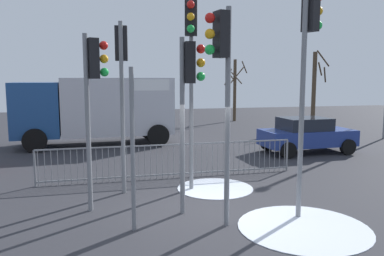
{
  "coord_description": "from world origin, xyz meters",
  "views": [
    {
      "loc": [
        -2.2,
        -8.3,
        3.06
      ],
      "look_at": [
        0.53,
        2.62,
        1.62
      ],
      "focal_mm": 36.03,
      "sensor_mm": 36.0,
      "label": 1
    }
  ],
  "objects_px": {
    "traffic_light_foreground_left": "(308,49)",
    "bare_tree_centre": "(315,88)",
    "car_blue_trailing": "(306,134)",
    "direction_sign_post": "(135,141)",
    "traffic_light_rear_left": "(189,86)",
    "bare_tree_left": "(235,88)",
    "delivery_truck": "(97,108)",
    "traffic_light_foreground_right": "(191,51)",
    "traffic_light_mid_right": "(93,82)",
    "traffic_light_rear_right": "(222,68)",
    "traffic_light_mid_left": "(122,69)"
  },
  "relations": [
    {
      "from": "traffic_light_mid_right",
      "to": "delivery_truck",
      "type": "bearing_deg",
      "value": 165.37
    },
    {
      "from": "delivery_truck",
      "to": "bare_tree_left",
      "type": "relative_size",
      "value": 1.61
    },
    {
      "from": "traffic_light_mid_right",
      "to": "bare_tree_centre",
      "type": "relative_size",
      "value": 0.85
    },
    {
      "from": "traffic_light_foreground_left",
      "to": "traffic_light_rear_right",
      "type": "distance_m",
      "value": 2.03
    },
    {
      "from": "direction_sign_post",
      "to": "bare_tree_centre",
      "type": "xyz_separation_m",
      "value": [
        12.68,
        14.19,
        0.66
      ]
    },
    {
      "from": "traffic_light_rear_right",
      "to": "direction_sign_post",
      "type": "distance_m",
      "value": 2.25
    },
    {
      "from": "bare_tree_left",
      "to": "bare_tree_centre",
      "type": "bearing_deg",
      "value": -52.16
    },
    {
      "from": "car_blue_trailing",
      "to": "bare_tree_centre",
      "type": "height_order",
      "value": "bare_tree_centre"
    },
    {
      "from": "car_blue_trailing",
      "to": "bare_tree_left",
      "type": "distance_m",
      "value": 12.43
    },
    {
      "from": "traffic_light_rear_right",
      "to": "bare_tree_left",
      "type": "relative_size",
      "value": 1.01
    },
    {
      "from": "direction_sign_post",
      "to": "delivery_truck",
      "type": "height_order",
      "value": "direction_sign_post"
    },
    {
      "from": "traffic_light_foreground_right",
      "to": "traffic_light_rear_right",
      "type": "bearing_deg",
      "value": 105.45
    },
    {
      "from": "traffic_light_foreground_right",
      "to": "traffic_light_mid_right",
      "type": "bearing_deg",
      "value": 37.5
    },
    {
      "from": "car_blue_trailing",
      "to": "direction_sign_post",
      "type": "bearing_deg",
      "value": -140.79
    },
    {
      "from": "traffic_light_foreground_right",
      "to": "bare_tree_left",
      "type": "distance_m",
      "value": 18.01
    },
    {
      "from": "traffic_light_foreground_left",
      "to": "bare_tree_centre",
      "type": "relative_size",
      "value": 1.06
    },
    {
      "from": "traffic_light_foreground_right",
      "to": "traffic_light_rear_right",
      "type": "xyz_separation_m",
      "value": [
        -0.04,
        -2.69,
        -0.5
      ]
    },
    {
      "from": "bare_tree_left",
      "to": "direction_sign_post",
      "type": "bearing_deg",
      "value": -115.69
    },
    {
      "from": "traffic_light_rear_left",
      "to": "bare_tree_centre",
      "type": "height_order",
      "value": "bare_tree_centre"
    },
    {
      "from": "bare_tree_left",
      "to": "traffic_light_rear_left",
      "type": "bearing_deg",
      "value": -113.29
    },
    {
      "from": "traffic_light_rear_right",
      "to": "bare_tree_centre",
      "type": "distance_m",
      "value": 18.14
    },
    {
      "from": "traffic_light_rear_left",
      "to": "bare_tree_left",
      "type": "bearing_deg",
      "value": 161.62
    },
    {
      "from": "bare_tree_centre",
      "to": "car_blue_trailing",
      "type": "bearing_deg",
      "value": -123.24
    },
    {
      "from": "traffic_light_foreground_left",
      "to": "traffic_light_foreground_right",
      "type": "bearing_deg",
      "value": -163.21
    },
    {
      "from": "traffic_light_rear_right",
      "to": "direction_sign_post",
      "type": "relative_size",
      "value": 1.36
    },
    {
      "from": "traffic_light_mid_left",
      "to": "car_blue_trailing",
      "type": "xyz_separation_m",
      "value": [
        7.75,
        3.77,
        -2.55
      ]
    },
    {
      "from": "direction_sign_post",
      "to": "car_blue_trailing",
      "type": "relative_size",
      "value": 0.86
    },
    {
      "from": "traffic_light_rear_right",
      "to": "bare_tree_left",
      "type": "xyz_separation_m",
      "value": [
        7.36,
        19.08,
        -0.87
      ]
    },
    {
      "from": "delivery_truck",
      "to": "bare_tree_centre",
      "type": "height_order",
      "value": "bare_tree_centre"
    },
    {
      "from": "traffic_light_rear_left",
      "to": "bare_tree_left",
      "type": "height_order",
      "value": "bare_tree_left"
    },
    {
      "from": "car_blue_trailing",
      "to": "traffic_light_foreground_right",
      "type": "bearing_deg",
      "value": -146.55
    },
    {
      "from": "car_blue_trailing",
      "to": "bare_tree_centre",
      "type": "relative_size",
      "value": 0.8
    },
    {
      "from": "traffic_light_mid_right",
      "to": "traffic_light_rear_right",
      "type": "relative_size",
      "value": 0.91
    },
    {
      "from": "traffic_light_mid_right",
      "to": "bare_tree_left",
      "type": "distance_m",
      "value": 19.99
    },
    {
      "from": "bare_tree_left",
      "to": "delivery_truck",
      "type": "bearing_deg",
      "value": -140.32
    },
    {
      "from": "traffic_light_mid_left",
      "to": "traffic_light_foreground_right",
      "type": "bearing_deg",
      "value": -3.92
    },
    {
      "from": "traffic_light_mid_left",
      "to": "bare_tree_left",
      "type": "distance_m",
      "value": 18.46
    },
    {
      "from": "traffic_light_foreground_left",
      "to": "traffic_light_rear_left",
      "type": "xyz_separation_m",
      "value": [
        -2.42,
        0.82,
        -0.78
      ]
    },
    {
      "from": "traffic_light_mid_left",
      "to": "car_blue_trailing",
      "type": "relative_size",
      "value": 1.18
    },
    {
      "from": "traffic_light_foreground_left",
      "to": "bare_tree_centre",
      "type": "xyz_separation_m",
      "value": [
        8.99,
        14.28,
        -1.19
      ]
    },
    {
      "from": "traffic_light_foreground_right",
      "to": "delivery_truck",
      "type": "bearing_deg",
      "value": -57.24
    },
    {
      "from": "traffic_light_mid_right",
      "to": "car_blue_trailing",
      "type": "distance_m",
      "value": 10.16
    },
    {
      "from": "traffic_light_mid_right",
      "to": "delivery_truck",
      "type": "distance_m",
      "value": 9.35
    },
    {
      "from": "traffic_light_foreground_left",
      "to": "car_blue_trailing",
      "type": "xyz_separation_m",
      "value": [
        4.01,
        6.69,
        -2.92
      ]
    },
    {
      "from": "traffic_light_foreground_left",
      "to": "car_blue_trailing",
      "type": "distance_m",
      "value": 8.33
    },
    {
      "from": "traffic_light_foreground_left",
      "to": "traffic_light_rear_left",
      "type": "bearing_deg",
      "value": -129.35
    },
    {
      "from": "bare_tree_centre",
      "to": "bare_tree_left",
      "type": "bearing_deg",
      "value": 127.84
    },
    {
      "from": "bare_tree_centre",
      "to": "traffic_light_foreground_right",
      "type": "bearing_deg",
      "value": -132.97
    },
    {
      "from": "delivery_truck",
      "to": "traffic_light_mid_right",
      "type": "bearing_deg",
      "value": 86.81
    },
    {
      "from": "traffic_light_mid_right",
      "to": "bare_tree_centre",
      "type": "xyz_separation_m",
      "value": [
        13.47,
        12.72,
        -0.48
      ]
    }
  ]
}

